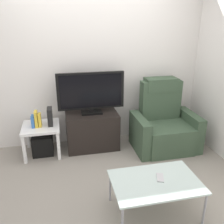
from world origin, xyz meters
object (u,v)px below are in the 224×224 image
book_middle (36,119)px  game_console (50,117)px  tv_stand (92,130)px  coffee_table (155,183)px  recliner_armchair (164,125)px  television (91,92)px  cell_phone (160,177)px  book_leftmost (33,121)px  subwoofer_box (43,144)px  side_table (41,130)px  book_rightmost (40,120)px

book_middle → game_console: bearing=8.7°
tv_stand → coffee_table: (0.43, -1.57, 0.08)m
recliner_armchair → television: bearing=156.1°
cell_phone → book_leftmost: bearing=151.7°
recliner_armchair → subwoofer_box: bearing=162.7°
subwoofer_box → coffee_table: (1.21, -1.53, 0.21)m
subwoofer_box → coffee_table: size_ratio=0.34×
coffee_table → cell_phone: cell_phone is taller
book_leftmost → game_console: bearing=7.0°
recliner_armchair → cell_phone: bearing=-127.0°
book_middle → cell_phone: 1.99m
side_table → game_console: (0.15, 0.01, 0.20)m
television → subwoofer_box: size_ratio=3.31×
recliner_armchair → cell_phone: (-0.61, -1.31, 0.02)m
coffee_table → tv_stand: bearing=105.5°
side_table → subwoofer_box: size_ratio=1.77×
recliner_armchair → book_middle: (-1.94, 0.16, 0.21)m
coffee_table → television: bearing=105.3°
recliner_armchair → book_leftmost: size_ratio=6.12×
book_rightmost → cell_phone: bearing=-49.1°
side_table → coffee_table: (1.21, -1.53, -0.02)m
television → side_table: (-0.77, -0.06, -0.53)m
recliner_armchair → side_table: size_ratio=2.00×
tv_stand → game_console: 0.70m
recliner_armchair → coffee_table: size_ratio=1.20×
tv_stand → side_table: bearing=-177.0°
book_rightmost → game_console: size_ratio=0.77×
game_console → book_leftmost: bearing=-173.0°
television → coffee_table: bearing=-74.7°
side_table → book_leftmost: bearing=-168.7°
coffee_table → cell_phone: (0.07, 0.04, 0.03)m
tv_stand → side_table: tv_stand is taller
subwoofer_box → game_console: 0.46m
game_console → cell_phone: 1.89m
book_leftmost → game_console: game_console is taller
television → game_console: bearing=-175.5°
recliner_armchair → subwoofer_box: (-1.89, 0.18, -0.22)m
tv_stand → cell_phone: bearing=-72.0°
subwoofer_box → book_rightmost: 0.41m
game_console → cell_phone: game_console is taller
book_leftmost → game_console: size_ratio=0.68×
subwoofer_box → cell_phone: 1.97m
tv_stand → coffee_table: bearing=-74.5°
book_leftmost → television: bearing=5.2°
side_table → book_middle: 0.20m
subwoofer_box → book_leftmost: size_ratio=1.73×
tv_stand → television: size_ratio=0.79×
tv_stand → subwoofer_box: (-0.77, -0.04, -0.13)m
book_leftmost → tv_stand: bearing=3.9°
recliner_armchair → book_rightmost: recliner_armchair is taller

